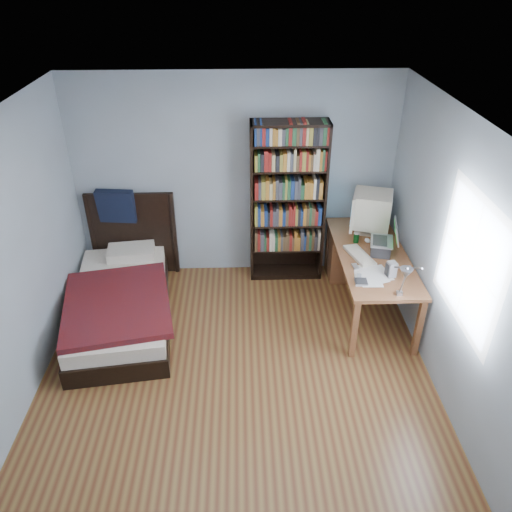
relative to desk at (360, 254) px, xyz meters
name	(u,v)px	position (x,y,z in m)	size (l,w,h in m)	color
room	(237,277)	(-1.48, -1.69, 0.83)	(4.20, 4.24, 2.50)	brown
desk	(360,254)	(0.00, 0.00, 0.00)	(0.75, 1.74, 0.73)	brown
crt_monitor	(370,210)	(0.06, 0.00, 0.59)	(0.55, 0.50, 0.51)	beige
laptop	(383,245)	(0.10, -0.49, 0.42)	(0.37, 0.36, 0.38)	#2D2D30
desk_lamp	(405,275)	(-0.03, -1.61, 0.77)	(0.22, 0.48, 0.57)	#99999E
keyboard	(359,255)	(-0.16, -0.56, 0.32)	(0.17, 0.44, 0.03)	beige
speaker	(391,269)	(0.08, -0.95, 0.39)	(0.08, 0.08, 0.17)	gray
soda_can	(356,238)	(-0.13, -0.24, 0.36)	(0.06, 0.06, 0.11)	#063215
mouse	(367,240)	(0.00, -0.23, 0.32)	(0.06, 0.10, 0.03)	silver
phone_silver	(355,266)	(-0.24, -0.77, 0.32)	(0.05, 0.10, 0.02)	#AFAFB3
phone_grey	(359,276)	(-0.24, -0.96, 0.32)	(0.04, 0.08, 0.02)	gray
external_drive	(361,282)	(-0.25, -1.06, 0.32)	(0.12, 0.12, 0.02)	gray
bookshelf	(288,204)	(-0.88, 0.25, 0.57)	(0.89, 0.30, 1.98)	black
bed	(122,297)	(-2.78, -0.56, -0.17)	(1.32, 2.15, 1.16)	black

